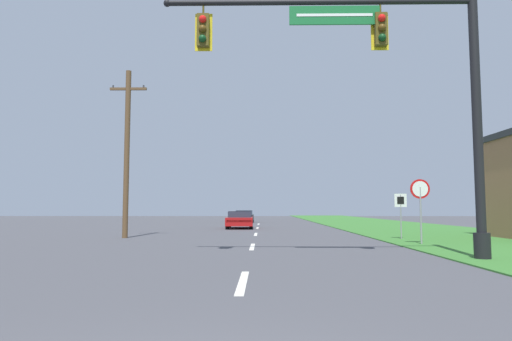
{
  "coord_description": "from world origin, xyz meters",
  "views": [
    {
      "loc": [
        0.39,
        -2.85,
        1.41
      ],
      "look_at": [
        0.0,
        22.98,
        3.55
      ],
      "focal_mm": 32.0,
      "sensor_mm": 36.0,
      "label": 1
    }
  ],
  "objects_px": {
    "route_sign_post": "(401,206)",
    "utility_pole_near": "(127,150)",
    "signal_mast": "(399,81)",
    "car_ahead": "(240,220)",
    "stop_sign": "(420,197)",
    "far_car": "(244,216)"
  },
  "relations": [
    {
      "from": "stop_sign",
      "to": "route_sign_post",
      "type": "height_order",
      "value": "stop_sign"
    },
    {
      "from": "car_ahead",
      "to": "utility_pole_near",
      "type": "bearing_deg",
      "value": -115.39
    },
    {
      "from": "signal_mast",
      "to": "utility_pole_near",
      "type": "height_order",
      "value": "signal_mast"
    },
    {
      "from": "stop_sign",
      "to": "utility_pole_near",
      "type": "distance_m",
      "value": 13.55
    },
    {
      "from": "signal_mast",
      "to": "route_sign_post",
      "type": "distance_m",
      "value": 9.13
    },
    {
      "from": "signal_mast",
      "to": "utility_pole_near",
      "type": "distance_m",
      "value": 13.91
    },
    {
      "from": "stop_sign",
      "to": "utility_pole_near",
      "type": "height_order",
      "value": "utility_pole_near"
    },
    {
      "from": "signal_mast",
      "to": "utility_pole_near",
      "type": "relative_size",
      "value": 1.12
    },
    {
      "from": "car_ahead",
      "to": "stop_sign",
      "type": "relative_size",
      "value": 1.72
    },
    {
      "from": "car_ahead",
      "to": "stop_sign",
      "type": "bearing_deg",
      "value": -61.8
    },
    {
      "from": "car_ahead",
      "to": "route_sign_post",
      "type": "bearing_deg",
      "value": -55.6
    },
    {
      "from": "route_sign_post",
      "to": "utility_pole_near",
      "type": "bearing_deg",
      "value": 175.36
    },
    {
      "from": "signal_mast",
      "to": "far_car",
      "type": "xyz_separation_m",
      "value": [
        -5.72,
        33.12,
        -4.4
      ]
    },
    {
      "from": "far_car",
      "to": "route_sign_post",
      "type": "xyz_separation_m",
      "value": [
        8.11,
        -25.02,
        0.92
      ]
    },
    {
      "from": "route_sign_post",
      "to": "far_car",
      "type": "bearing_deg",
      "value": 107.96
    },
    {
      "from": "route_sign_post",
      "to": "utility_pole_near",
      "type": "distance_m",
      "value": 13.17
    },
    {
      "from": "car_ahead",
      "to": "utility_pole_near",
      "type": "distance_m",
      "value": 12.13
    },
    {
      "from": "utility_pole_near",
      "to": "car_ahead",
      "type": "bearing_deg",
      "value": 64.61
    },
    {
      "from": "car_ahead",
      "to": "far_car",
      "type": "height_order",
      "value": "same"
    },
    {
      "from": "utility_pole_near",
      "to": "stop_sign",
      "type": "bearing_deg",
      "value": -17.48
    },
    {
      "from": "signal_mast",
      "to": "route_sign_post",
      "type": "relative_size",
      "value": 4.48
    },
    {
      "from": "car_ahead",
      "to": "far_car",
      "type": "xyz_separation_m",
      "value": [
        -0.23,
        13.51,
        0.0
      ]
    }
  ]
}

